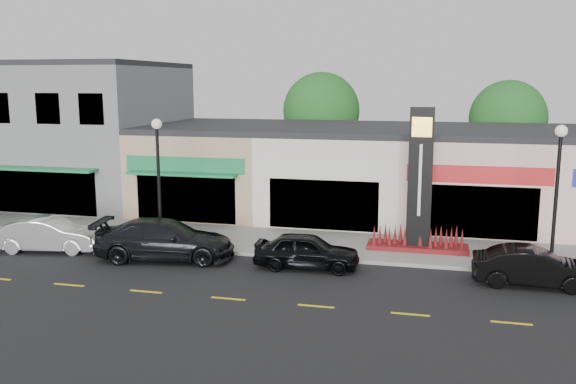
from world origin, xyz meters
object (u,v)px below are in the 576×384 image
(lamp_west_near, at_px, (158,169))
(lamp_east_near, at_px, (557,183))
(car_white_van, at_px, (50,234))
(car_black_conv, at_px, (533,267))
(car_black_sedan, at_px, (307,251))
(car_dark_sedan, at_px, (165,240))
(pylon_sign, at_px, (419,200))

(lamp_west_near, bearing_deg, lamp_east_near, 0.00)
(car_white_van, bearing_deg, car_black_conv, -99.84)
(car_black_sedan, relative_size, car_black_conv, 0.98)
(lamp_west_near, distance_m, car_black_sedan, 7.57)
(car_black_sedan, xyz_separation_m, car_black_conv, (8.25, -0.17, -0.01))
(lamp_east_near, height_order, car_dark_sedan, lamp_east_near)
(pylon_sign, bearing_deg, lamp_west_near, -171.23)
(pylon_sign, relative_size, car_black_sedan, 1.47)
(pylon_sign, height_order, car_black_conv, pylon_sign)
(lamp_east_near, bearing_deg, car_black_conv, -117.21)
(lamp_west_near, height_order, car_dark_sedan, lamp_west_near)
(lamp_west_near, xyz_separation_m, car_black_sedan, (6.87, -1.54, -2.78))
(pylon_sign, bearing_deg, car_white_van, -167.52)
(lamp_west_near, distance_m, car_black_conv, 15.47)
(car_white_van, bearing_deg, car_dark_sedan, -99.60)
(pylon_sign, bearing_deg, car_black_sedan, -141.93)
(car_white_van, height_order, car_black_conv, car_white_van)
(lamp_east_near, bearing_deg, pylon_sign, 161.25)
(car_dark_sedan, relative_size, car_black_sedan, 1.38)
(pylon_sign, relative_size, car_dark_sedan, 1.06)
(lamp_east_near, xyz_separation_m, pylon_sign, (-5.00, 1.70, -1.20))
(car_dark_sedan, bearing_deg, lamp_west_near, 21.42)
(lamp_west_near, xyz_separation_m, car_white_van, (-4.35, -1.70, -2.75))
(car_white_van, bearing_deg, lamp_west_near, -78.45)
(lamp_east_near, xyz_separation_m, car_white_van, (-20.35, -1.70, -2.75))
(lamp_west_near, relative_size, car_dark_sedan, 0.97)
(lamp_east_near, relative_size, pylon_sign, 0.91)
(car_black_sedan, bearing_deg, lamp_west_near, 74.58)
(lamp_west_near, height_order, car_black_sedan, lamp_west_near)
(car_white_van, relative_size, car_black_conv, 1.06)
(lamp_west_near, xyz_separation_m, car_dark_sedan, (0.98, -1.68, -2.66))
(pylon_sign, relative_size, car_white_van, 1.36)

